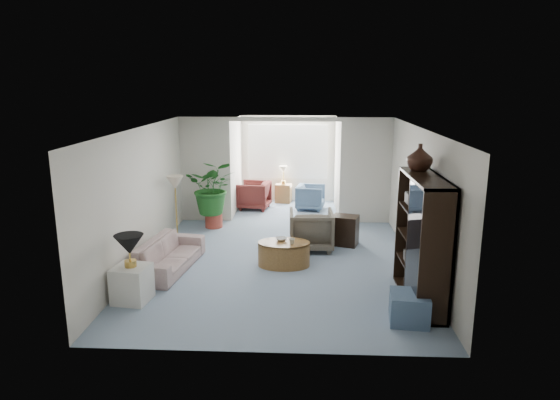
# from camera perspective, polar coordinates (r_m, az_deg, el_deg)

# --- Properties ---
(floor) EXTENTS (6.00, 6.00, 0.00)m
(floor) POSITION_cam_1_polar(r_m,az_deg,el_deg) (9.15, -0.18, -7.59)
(floor) COLOR #8A9EB6
(floor) RESTS_ON ground
(sunroom_floor) EXTENTS (2.60, 2.60, 0.00)m
(sunroom_floor) POSITION_cam_1_polar(r_m,az_deg,el_deg) (13.06, 0.75, -1.16)
(sunroom_floor) COLOR #8A9EB6
(sunroom_floor) RESTS_ON ground
(back_pier_left) EXTENTS (1.20, 0.12, 2.50)m
(back_pier_left) POSITION_cam_1_polar(r_m,az_deg,el_deg) (11.95, -8.59, 3.46)
(back_pier_left) COLOR beige
(back_pier_left) RESTS_ON ground
(back_pier_right) EXTENTS (1.20, 0.12, 2.50)m
(back_pier_right) POSITION_cam_1_polar(r_m,az_deg,el_deg) (11.80, 9.84, 3.29)
(back_pier_right) COLOR beige
(back_pier_right) RESTS_ON ground
(back_header) EXTENTS (2.60, 0.12, 0.10)m
(back_header) POSITION_cam_1_polar(r_m,az_deg,el_deg) (11.58, 0.59, 9.28)
(back_header) COLOR beige
(back_header) RESTS_ON back_pier_left
(window_pane) EXTENTS (2.20, 0.02, 1.50)m
(window_pane) POSITION_cam_1_polar(r_m,az_deg,el_deg) (13.85, 0.93, 5.58)
(window_pane) COLOR white
(window_blinds) EXTENTS (2.20, 0.02, 1.50)m
(window_blinds) POSITION_cam_1_polar(r_m,az_deg,el_deg) (13.82, 0.92, 5.56)
(window_blinds) COLOR white
(framed_picture) EXTENTS (0.04, 0.50, 0.40)m
(framed_picture) POSITION_cam_1_polar(r_m,az_deg,el_deg) (8.82, 15.97, 2.57)
(framed_picture) COLOR #B2A48E
(sofa) EXTENTS (0.97, 1.96, 0.55)m
(sofa) POSITION_cam_1_polar(r_m,az_deg,el_deg) (9.13, -12.69, -6.15)
(sofa) COLOR #BEB0A1
(sofa) RESTS_ON ground
(end_table) EXTENTS (0.57, 0.57, 0.56)m
(end_table) POSITION_cam_1_polar(r_m,az_deg,el_deg) (7.99, -16.66, -9.22)
(end_table) COLOR silver
(end_table) RESTS_ON ground
(table_lamp) EXTENTS (0.44, 0.44, 0.30)m
(table_lamp) POSITION_cam_1_polar(r_m,az_deg,el_deg) (7.78, -16.97, -4.93)
(table_lamp) COLOR black
(table_lamp) RESTS_ON end_table
(floor_lamp) EXTENTS (0.36, 0.36, 0.28)m
(floor_lamp) POSITION_cam_1_polar(r_m,az_deg,el_deg) (10.52, -12.00, 1.97)
(floor_lamp) COLOR beige
(floor_lamp) RESTS_ON ground
(coffee_table) EXTENTS (1.21, 1.21, 0.45)m
(coffee_table) POSITION_cam_1_polar(r_m,az_deg,el_deg) (9.10, 0.44, -6.22)
(coffee_table) COLOR olive
(coffee_table) RESTS_ON ground
(coffee_bowl) EXTENTS (0.27, 0.27, 0.05)m
(coffee_bowl) POSITION_cam_1_polar(r_m,az_deg,el_deg) (9.11, 0.16, -4.51)
(coffee_bowl) COLOR silver
(coffee_bowl) RESTS_ON coffee_table
(coffee_cup) EXTENTS (0.14, 0.14, 0.10)m
(coffee_cup) POSITION_cam_1_polar(r_m,az_deg,el_deg) (8.91, 1.39, -4.78)
(coffee_cup) COLOR beige
(coffee_cup) RESTS_ON coffee_table
(wingback_chair) EXTENTS (0.89, 0.91, 0.80)m
(wingback_chair) POSITION_cam_1_polar(r_m,az_deg,el_deg) (9.96, 3.61, -3.43)
(wingback_chair) COLOR #686052
(wingback_chair) RESTS_ON ground
(side_table_dark) EXTENTS (0.61, 0.55, 0.62)m
(side_table_dark) POSITION_cam_1_polar(r_m,az_deg,el_deg) (10.31, 7.48, -3.47)
(side_table_dark) COLOR black
(side_table_dark) RESTS_ON ground
(entertainment_cabinet) EXTENTS (0.47, 1.75, 1.94)m
(entertainment_cabinet) POSITION_cam_1_polar(r_m,az_deg,el_deg) (7.74, 16.03, -4.47)
(entertainment_cabinet) COLOR black
(entertainment_cabinet) RESTS_ON ground
(cabinet_urn) EXTENTS (0.40, 0.40, 0.42)m
(cabinet_urn) POSITION_cam_1_polar(r_m,az_deg,el_deg) (7.96, 15.78, 4.75)
(cabinet_urn) COLOR black
(cabinet_urn) RESTS_ON entertainment_cabinet
(ottoman) EXTENTS (0.59, 0.59, 0.42)m
(ottoman) POSITION_cam_1_polar(r_m,az_deg,el_deg) (7.29, 14.65, -11.92)
(ottoman) COLOR slate
(ottoman) RESTS_ON ground
(plant_pot) EXTENTS (0.40, 0.40, 0.32)m
(plant_pot) POSITION_cam_1_polar(r_m,az_deg,el_deg) (11.59, -7.62, -2.34)
(plant_pot) COLOR #A13B2E
(plant_pot) RESTS_ON ground
(house_plant) EXTENTS (1.13, 0.98, 1.26)m
(house_plant) POSITION_cam_1_polar(r_m,az_deg,el_deg) (11.41, -7.74, 1.47)
(house_plant) COLOR #1F5C20
(house_plant) RESTS_ON plant_pot
(sunroom_chair_blue) EXTENTS (0.82, 0.80, 0.65)m
(sunroom_chair_blue) POSITION_cam_1_polar(r_m,az_deg,el_deg) (13.09, 3.53, 0.31)
(sunroom_chair_blue) COLOR slate
(sunroom_chair_blue) RESTS_ON ground
(sunroom_chair_maroon) EXTENTS (0.92, 0.90, 0.73)m
(sunroom_chair_maroon) POSITION_cam_1_polar(r_m,az_deg,el_deg) (13.14, -3.02, 0.56)
(sunroom_chair_maroon) COLOR maroon
(sunroom_chair_maroon) RESTS_ON ground
(sunroom_table) EXTENTS (0.47, 0.39, 0.52)m
(sunroom_table) POSITION_cam_1_polar(r_m,az_deg,el_deg) (13.84, 0.39, 0.78)
(sunroom_table) COLOR olive
(sunroom_table) RESTS_ON ground
(shelf_clutter) EXTENTS (0.30, 1.13, 1.06)m
(shelf_clutter) POSITION_cam_1_polar(r_m,az_deg,el_deg) (7.68, 15.76, -4.55)
(shelf_clutter) COLOR #52504D
(shelf_clutter) RESTS_ON entertainment_cabinet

